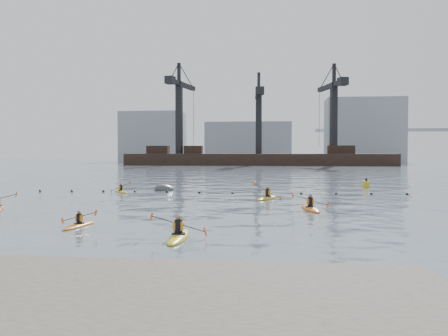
{
  "coord_description": "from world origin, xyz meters",
  "views": [
    {
      "loc": [
        4.83,
        -19.24,
        3.7
      ],
      "look_at": [
        1.98,
        6.5,
        2.8
      ],
      "focal_mm": 38.0,
      "sensor_mm": 36.0,
      "label": 1
    }
  ],
  "objects_px": {
    "kayaker_3": "(268,198)",
    "mooring_buoy": "(165,190)",
    "kayaker_1": "(178,236)",
    "kayaker_4": "(310,208)",
    "nav_buoy": "(366,184)",
    "kayaker_0": "(79,225)",
    "kayaker_5": "(121,191)"
  },
  "relations": [
    {
      "from": "kayaker_3",
      "to": "mooring_buoy",
      "type": "bearing_deg",
      "value": 166.18
    },
    {
      "from": "kayaker_1",
      "to": "nav_buoy",
      "type": "bearing_deg",
      "value": 64.0
    },
    {
      "from": "kayaker_4",
      "to": "nav_buoy",
      "type": "distance_m",
      "value": 20.59
    },
    {
      "from": "kayaker_3",
      "to": "mooring_buoy",
      "type": "height_order",
      "value": "kayaker_3"
    },
    {
      "from": "kayaker_4",
      "to": "kayaker_5",
      "type": "height_order",
      "value": "kayaker_4"
    },
    {
      "from": "kayaker_0",
      "to": "kayaker_1",
      "type": "relative_size",
      "value": 0.79
    },
    {
      "from": "kayaker_1",
      "to": "kayaker_3",
      "type": "distance_m",
      "value": 17.56
    },
    {
      "from": "kayaker_5",
      "to": "kayaker_1",
      "type": "bearing_deg",
      "value": -103.72
    },
    {
      "from": "kayaker_5",
      "to": "nav_buoy",
      "type": "distance_m",
      "value": 24.59
    },
    {
      "from": "kayaker_3",
      "to": "kayaker_4",
      "type": "xyz_separation_m",
      "value": [
        2.82,
        -6.55,
        0.0
      ]
    },
    {
      "from": "nav_buoy",
      "to": "kayaker_1",
      "type": "bearing_deg",
      "value": -113.91
    },
    {
      "from": "kayaker_1",
      "to": "kayaker_3",
      "type": "xyz_separation_m",
      "value": [
        3.47,
        17.21,
        -0.0
      ]
    },
    {
      "from": "kayaker_3",
      "to": "kayaker_5",
      "type": "distance_m",
      "value": 14.21
    },
    {
      "from": "nav_buoy",
      "to": "kayaker_0",
      "type": "bearing_deg",
      "value": -124.48
    },
    {
      "from": "kayaker_4",
      "to": "kayaker_5",
      "type": "relative_size",
      "value": 1.39
    },
    {
      "from": "kayaker_3",
      "to": "mooring_buoy",
      "type": "distance_m",
      "value": 12.2
    },
    {
      "from": "nav_buoy",
      "to": "kayaker_3",
      "type": "bearing_deg",
      "value": -127.54
    },
    {
      "from": "kayaker_1",
      "to": "mooring_buoy",
      "type": "bearing_deg",
      "value": 102.59
    },
    {
      "from": "mooring_buoy",
      "to": "nav_buoy",
      "type": "distance_m",
      "value": 20.49
    },
    {
      "from": "kayaker_5",
      "to": "nav_buoy",
      "type": "relative_size",
      "value": 2.24
    },
    {
      "from": "kayaker_1",
      "to": "kayaker_5",
      "type": "bearing_deg",
      "value": 112.22
    },
    {
      "from": "kayaker_4",
      "to": "kayaker_3",
      "type": "bearing_deg",
      "value": -77.41
    },
    {
      "from": "kayaker_3",
      "to": "kayaker_5",
      "type": "height_order",
      "value": "kayaker_3"
    },
    {
      "from": "kayaker_5",
      "to": "nav_buoy",
      "type": "xyz_separation_m",
      "value": [
        23.23,
        8.06,
        0.27
      ]
    },
    {
      "from": "mooring_buoy",
      "to": "nav_buoy",
      "type": "height_order",
      "value": "nav_buoy"
    },
    {
      "from": "kayaker_4",
      "to": "kayaker_5",
      "type": "xyz_separation_m",
      "value": [
        -16.21,
        11.3,
        -0.02
      ]
    },
    {
      "from": "kayaker_0",
      "to": "nav_buoy",
      "type": "distance_m",
      "value": 33.27
    },
    {
      "from": "kayaker_1",
      "to": "kayaker_4",
      "type": "bearing_deg",
      "value": 57.37
    },
    {
      "from": "kayaker_5",
      "to": "mooring_buoy",
      "type": "bearing_deg",
      "value": -3.42
    },
    {
      "from": "kayaker_4",
      "to": "mooring_buoy",
      "type": "relative_size",
      "value": 1.63
    },
    {
      "from": "kayaker_0",
      "to": "kayaker_3",
      "type": "height_order",
      "value": "kayaker_3"
    },
    {
      "from": "kayaker_1",
      "to": "kayaker_4",
      "type": "height_order",
      "value": "kayaker_4"
    }
  ]
}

